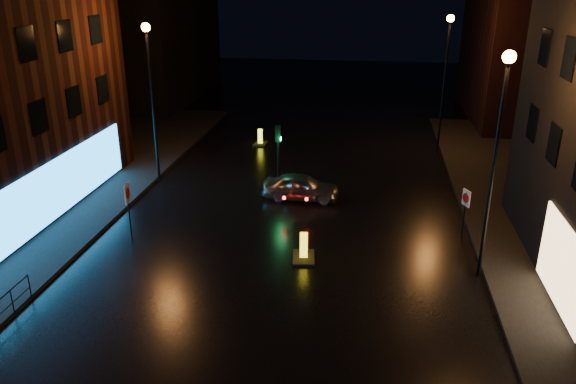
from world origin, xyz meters
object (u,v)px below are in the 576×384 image
road_sign_right (466,202)px  traffic_signal (278,179)px  silver_hatchback (301,187)px  bollard_near (304,253)px  road_sign_left (128,198)px  bollard_far (260,141)px

road_sign_right → traffic_signal: bearing=-52.4°
silver_hatchback → road_sign_right: 8.21m
bollard_near → road_sign_right: 7.32m
traffic_signal → bollard_near: bearing=-73.3°
bollard_near → road_sign_left: 7.80m
silver_hatchback → bollard_far: (-3.89, 9.05, -0.42)m
silver_hatchback → bollard_far: size_ratio=3.07×
silver_hatchback → bollard_near: (0.90, -6.33, -0.40)m
bollard_near → bollard_far: (-4.78, 15.38, -0.02)m
bollard_far → road_sign_right: (11.32, -12.40, 1.41)m
traffic_signal → road_sign_right: 10.05m
traffic_signal → road_sign_right: bearing=-27.8°
traffic_signal → bollard_far: (-2.49, 7.74, -0.27)m
bollard_near → road_sign_right: road_sign_right is taller
traffic_signal → silver_hatchback: (1.40, -1.31, 0.15)m
traffic_signal → road_sign_left: bearing=-127.9°
silver_hatchback → road_sign_right: size_ratio=1.73×
road_sign_left → road_sign_right: (14.12, 2.15, -0.20)m
road_sign_right → road_sign_left: bearing=-15.9°
traffic_signal → bollard_near: traffic_signal is taller
bollard_near → bollard_far: bollard_near is taller
bollard_near → road_sign_left: bearing=166.8°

